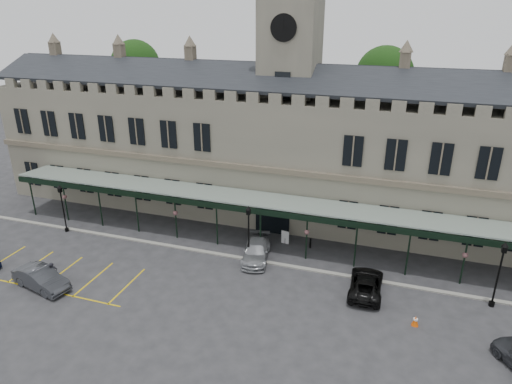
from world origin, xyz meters
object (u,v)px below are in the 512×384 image
(lamp_post_left, at_px, (62,204))
(lamp_post_mid, at_px, (249,229))
(station_building, at_px, (287,151))
(person_a, at_px, (53,274))
(car_van, at_px, (366,284))
(clock_tower, at_px, (290,83))
(car_taxi, at_px, (256,251))
(car_left_b, at_px, (41,278))
(sign_board, at_px, (285,237))
(lamp_post_right, at_px, (500,269))
(traffic_cone, at_px, (415,321))

(lamp_post_left, xyz_separation_m, lamp_post_mid, (18.06, 0.29, 0.18))
(station_building, bearing_deg, person_a, -126.05)
(station_building, relative_size, person_a, 33.19)
(station_building, distance_m, car_van, 16.25)
(clock_tower, height_order, person_a, clock_tower)
(car_taxi, bearing_deg, car_van, -22.70)
(car_left_b, xyz_separation_m, car_van, (23.17, 7.04, -0.10))
(lamp_post_left, height_order, car_taxi, lamp_post_left)
(sign_board, height_order, car_van, car_van)
(lamp_post_right, bearing_deg, car_taxi, 176.74)
(clock_tower, height_order, car_taxi, clock_tower)
(station_building, relative_size, lamp_post_mid, 12.05)
(car_left_b, bearing_deg, clock_tower, -23.19)
(lamp_post_mid, distance_m, car_van, 10.07)
(station_building, height_order, traffic_cone, station_building)
(sign_board, bearing_deg, car_taxi, -107.27)
(lamp_post_left, relative_size, car_van, 0.93)
(lamp_post_mid, bearing_deg, car_van, -9.17)
(lamp_post_right, relative_size, car_van, 1.01)
(lamp_post_right, height_order, car_taxi, lamp_post_right)
(lamp_post_right, height_order, car_van, lamp_post_right)
(car_van, bearing_deg, car_taxi, -14.01)
(car_taxi, xyz_separation_m, person_a, (-13.44, -8.36, 0.17))
(lamp_post_left, distance_m, car_van, 27.85)
(lamp_post_mid, relative_size, sign_board, 4.09)
(clock_tower, bearing_deg, station_building, -90.00)
(lamp_post_right, distance_m, car_taxi, 18.02)
(traffic_cone, relative_size, sign_board, 0.60)
(traffic_cone, distance_m, person_a, 26.37)
(clock_tower, xyz_separation_m, car_van, (9.25, -12.14, -12.41))
(car_taxi, height_order, car_van, car_taxi)
(lamp_post_mid, bearing_deg, clock_tower, 87.60)
(clock_tower, xyz_separation_m, person_a, (-13.38, -18.46, -12.21))
(car_taxi, bearing_deg, station_building, 80.14)
(car_van, bearing_deg, traffic_cone, 139.00)
(traffic_cone, distance_m, car_van, 4.57)
(person_a, bearing_deg, clock_tower, -5.22)
(traffic_cone, xyz_separation_m, car_van, (-3.52, 2.90, 0.34))
(station_building, distance_m, traffic_cone, 20.58)
(lamp_post_right, bearing_deg, car_van, -173.28)
(clock_tower, height_order, traffic_cone, clock_tower)
(sign_board, bearing_deg, clock_tower, 112.29)
(sign_board, distance_m, car_left_b, 19.93)
(car_taxi, height_order, person_a, person_a)
(clock_tower, height_order, lamp_post_mid, clock_tower)
(lamp_post_mid, bearing_deg, car_taxi, 43.12)
(car_taxi, distance_m, car_van, 9.41)
(lamp_post_right, xyz_separation_m, car_taxi, (-17.84, 1.02, -2.29))
(lamp_post_left, bearing_deg, person_a, -56.03)
(traffic_cone, bearing_deg, lamp_post_mid, 161.33)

